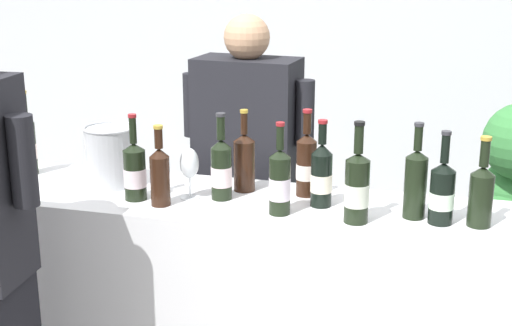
{
  "coord_description": "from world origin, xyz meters",
  "views": [
    {
      "loc": [
        0.79,
        -2.44,
        1.91
      ],
      "look_at": [
        0.11,
        0.0,
        1.16
      ],
      "focal_mm": 50.64,
      "sensor_mm": 36.0,
      "label": 1
    }
  ],
  "objects_px": {
    "wine_bottle_7": "(321,175)",
    "wine_bottle_9": "(357,187)",
    "wine_bottle_3": "(306,164)",
    "wine_bottle_8": "(27,144)",
    "wine_bottle_1": "(416,182)",
    "wine_bottle_2": "(280,182)",
    "wine_glass": "(189,165)",
    "wine_bottle_4": "(244,161)",
    "wine_bottle_6": "(442,192)",
    "ice_bucket": "(111,155)",
    "wine_bottle_10": "(135,171)",
    "wine_bottle_5": "(481,193)",
    "person_server": "(247,204)",
    "wine_bottle_11": "(160,174)"
  },
  "relations": [
    {
      "from": "wine_bottle_5",
      "to": "ice_bucket",
      "type": "xyz_separation_m",
      "value": [
        -1.4,
        0.08,
        0.0
      ]
    },
    {
      "from": "wine_bottle_4",
      "to": "wine_glass",
      "type": "distance_m",
      "value": 0.22
    },
    {
      "from": "wine_bottle_1",
      "to": "wine_glass",
      "type": "bearing_deg",
      "value": -178.73
    },
    {
      "from": "wine_glass",
      "to": "wine_bottle_5",
      "type": "bearing_deg",
      "value": -0.24
    },
    {
      "from": "wine_bottle_4",
      "to": "wine_bottle_9",
      "type": "distance_m",
      "value": 0.52
    },
    {
      "from": "wine_bottle_4",
      "to": "wine_bottle_7",
      "type": "relative_size",
      "value": 1.0
    },
    {
      "from": "wine_bottle_4",
      "to": "wine_bottle_10",
      "type": "distance_m",
      "value": 0.42
    },
    {
      "from": "wine_bottle_2",
      "to": "wine_bottle_9",
      "type": "relative_size",
      "value": 0.94
    },
    {
      "from": "wine_bottle_4",
      "to": "person_server",
      "type": "relative_size",
      "value": 0.19
    },
    {
      "from": "wine_bottle_6",
      "to": "ice_bucket",
      "type": "relative_size",
      "value": 1.36
    },
    {
      "from": "wine_bottle_6",
      "to": "wine_bottle_5",
      "type": "bearing_deg",
      "value": 4.56
    },
    {
      "from": "wine_bottle_2",
      "to": "wine_glass",
      "type": "relative_size",
      "value": 1.7
    },
    {
      "from": "wine_bottle_3",
      "to": "wine_bottle_8",
      "type": "xyz_separation_m",
      "value": [
        -1.17,
        -0.04,
        0.0
      ]
    },
    {
      "from": "wine_bottle_1",
      "to": "wine_bottle_6",
      "type": "xyz_separation_m",
      "value": [
        0.09,
        -0.03,
        -0.02
      ]
    },
    {
      "from": "wine_bottle_8",
      "to": "wine_bottle_10",
      "type": "relative_size",
      "value": 1.08
    },
    {
      "from": "wine_bottle_5",
      "to": "wine_bottle_8",
      "type": "distance_m",
      "value": 1.8
    },
    {
      "from": "wine_bottle_1",
      "to": "wine_glass",
      "type": "xyz_separation_m",
      "value": [
        -0.82,
        -0.02,
        -0.0
      ]
    },
    {
      "from": "person_server",
      "to": "wine_bottle_6",
      "type": "bearing_deg",
      "value": -33.52
    },
    {
      "from": "wine_bottle_3",
      "to": "wine_glass",
      "type": "relative_size",
      "value": 1.71
    },
    {
      "from": "wine_bottle_5",
      "to": "ice_bucket",
      "type": "height_order",
      "value": "wine_bottle_5"
    },
    {
      "from": "wine_bottle_1",
      "to": "wine_bottle_7",
      "type": "distance_m",
      "value": 0.34
    },
    {
      "from": "wine_bottle_11",
      "to": "ice_bucket",
      "type": "xyz_separation_m",
      "value": [
        -0.28,
        0.18,
        0.0
      ]
    },
    {
      "from": "wine_bottle_1",
      "to": "wine_bottle_8",
      "type": "xyz_separation_m",
      "value": [
        -1.58,
        0.09,
        -0.0
      ]
    },
    {
      "from": "wine_bottle_3",
      "to": "wine_bottle_9",
      "type": "bearing_deg",
      "value": -46.11
    },
    {
      "from": "wine_bottle_3",
      "to": "wine_bottle_4",
      "type": "relative_size",
      "value": 1.04
    },
    {
      "from": "wine_bottle_8",
      "to": "wine_glass",
      "type": "distance_m",
      "value": 0.76
    },
    {
      "from": "wine_bottle_6",
      "to": "person_server",
      "type": "relative_size",
      "value": 0.2
    },
    {
      "from": "wine_bottle_9",
      "to": "ice_bucket",
      "type": "height_order",
      "value": "wine_bottle_9"
    },
    {
      "from": "wine_bottle_2",
      "to": "ice_bucket",
      "type": "xyz_separation_m",
      "value": [
        -0.72,
        0.15,
        0.0
      ]
    },
    {
      "from": "wine_bottle_10",
      "to": "ice_bucket",
      "type": "relative_size",
      "value": 1.37
    },
    {
      "from": "wine_bottle_5",
      "to": "wine_bottle_6",
      "type": "xyz_separation_m",
      "value": [
        -0.13,
        -0.01,
        -0.01
      ]
    },
    {
      "from": "ice_bucket",
      "to": "person_server",
      "type": "bearing_deg",
      "value": 47.99
    },
    {
      "from": "wine_bottle_7",
      "to": "wine_bottle_10",
      "type": "bearing_deg",
      "value": -170.52
    },
    {
      "from": "wine_bottle_5",
      "to": "wine_bottle_11",
      "type": "height_order",
      "value": "wine_bottle_5"
    },
    {
      "from": "wine_bottle_2",
      "to": "wine_bottle_8",
      "type": "distance_m",
      "value": 1.13
    },
    {
      "from": "wine_bottle_2",
      "to": "person_server",
      "type": "distance_m",
      "value": 0.76
    },
    {
      "from": "wine_bottle_6",
      "to": "wine_bottle_8",
      "type": "relative_size",
      "value": 0.92
    },
    {
      "from": "wine_bottle_4",
      "to": "wine_bottle_5",
      "type": "xyz_separation_m",
      "value": [
        0.87,
        -0.15,
        -0.0
      ]
    },
    {
      "from": "wine_bottle_11",
      "to": "wine_bottle_4",
      "type": "bearing_deg",
      "value": 44.83
    },
    {
      "from": "wine_bottle_11",
      "to": "person_server",
      "type": "xyz_separation_m",
      "value": [
        0.14,
        0.65,
        -0.33
      ]
    },
    {
      "from": "ice_bucket",
      "to": "wine_bottle_4",
      "type": "bearing_deg",
      "value": 7.28
    },
    {
      "from": "wine_bottle_2",
      "to": "wine_bottle_9",
      "type": "distance_m",
      "value": 0.27
    },
    {
      "from": "wine_bottle_4",
      "to": "wine_bottle_8",
      "type": "distance_m",
      "value": 0.93
    },
    {
      "from": "person_server",
      "to": "wine_bottle_1",
      "type": "bearing_deg",
      "value": -34.95
    },
    {
      "from": "wine_bottle_1",
      "to": "wine_bottle_10",
      "type": "distance_m",
      "value": 1.02
    },
    {
      "from": "wine_bottle_7",
      "to": "wine_bottle_9",
      "type": "xyz_separation_m",
      "value": [
        0.15,
        -0.13,
        0.01
      ]
    },
    {
      "from": "wine_bottle_3",
      "to": "wine_bottle_1",
      "type": "bearing_deg",
      "value": -17.89
    },
    {
      "from": "wine_bottle_8",
      "to": "person_server",
      "type": "relative_size",
      "value": 0.21
    },
    {
      "from": "wine_bottle_3",
      "to": "wine_bottle_11",
      "type": "height_order",
      "value": "wine_bottle_3"
    },
    {
      "from": "wine_bottle_6",
      "to": "wine_bottle_1",
      "type": "bearing_deg",
      "value": 160.29
    }
  ]
}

